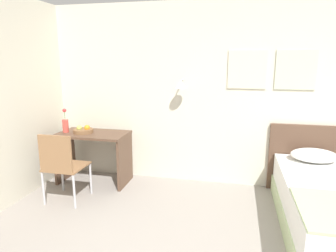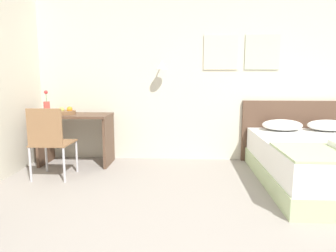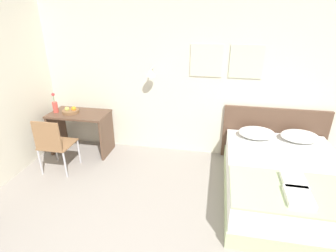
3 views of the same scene
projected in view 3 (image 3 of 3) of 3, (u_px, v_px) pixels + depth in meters
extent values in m
cube|color=beige|center=(185.00, 82.00, 4.50)|extent=(5.88, 0.06, 2.65)
cube|color=beige|center=(206.00, 61.00, 4.26)|extent=(0.52, 0.02, 0.52)
cube|color=beige|center=(246.00, 62.00, 4.15)|extent=(0.52, 0.02, 0.52)
cylinder|color=#B2B2B7|center=(152.00, 69.00, 4.41)|extent=(0.02, 0.16, 0.02)
cone|color=white|center=(151.00, 73.00, 4.35)|extent=(0.17, 0.17, 0.12)
cube|color=#B2C693|center=(282.00, 191.00, 3.70)|extent=(1.59, 2.10, 0.22)
cube|color=white|center=(285.00, 175.00, 3.59)|extent=(1.56, 2.06, 0.32)
cube|color=brown|center=(273.00, 135.00, 4.52)|extent=(1.71, 0.06, 0.96)
ellipsoid|color=white|center=(256.00, 133.00, 4.25)|extent=(0.57, 0.43, 0.16)
ellipsoid|color=white|center=(300.00, 136.00, 4.14)|extent=(0.57, 0.43, 0.16)
cube|color=#B2C693|center=(300.00, 192.00, 2.97)|extent=(1.54, 0.84, 0.02)
cube|color=white|center=(294.00, 181.00, 3.09)|extent=(0.26, 0.34, 0.06)
cube|color=white|center=(299.00, 197.00, 2.83)|extent=(0.27, 0.35, 0.06)
cube|color=brown|center=(79.00, 114.00, 4.68)|extent=(1.03, 0.59, 0.03)
cube|color=brown|center=(57.00, 131.00, 4.92)|extent=(0.04, 0.54, 0.73)
cube|color=brown|center=(107.00, 135.00, 4.75)|extent=(0.04, 0.54, 0.73)
cube|color=#8E6642|center=(58.00, 144.00, 4.25)|extent=(0.48, 0.48, 0.02)
cube|color=#8E6642|center=(47.00, 137.00, 3.95)|extent=(0.44, 0.03, 0.47)
cylinder|color=#B7B7BC|center=(56.00, 149.00, 4.58)|extent=(0.03, 0.03, 0.45)
cylinder|color=#B7B7BC|center=(79.00, 151.00, 4.50)|extent=(0.03, 0.03, 0.45)
cylinder|color=#B7B7BC|center=(40.00, 162.00, 4.18)|extent=(0.03, 0.03, 0.45)
cylinder|color=#B7B7BC|center=(65.00, 165.00, 4.11)|extent=(0.03, 0.03, 0.45)
cylinder|color=brown|center=(71.00, 111.00, 4.67)|extent=(0.29, 0.29, 0.05)
sphere|color=orange|center=(74.00, 109.00, 4.66)|extent=(0.08, 0.08, 0.08)
sphere|color=#B2C156|center=(67.00, 109.00, 4.65)|extent=(0.08, 0.08, 0.08)
cylinder|color=#D14C42|center=(55.00, 107.00, 4.67)|extent=(0.09, 0.09, 0.19)
cylinder|color=#3D7538|center=(54.00, 98.00, 4.60)|extent=(0.01, 0.01, 0.14)
sphere|color=#DB3838|center=(53.00, 94.00, 4.58)|extent=(0.06, 0.06, 0.06)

